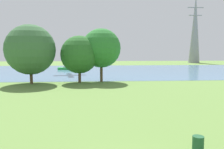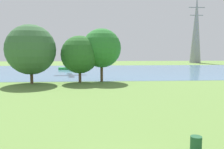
# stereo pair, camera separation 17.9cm
# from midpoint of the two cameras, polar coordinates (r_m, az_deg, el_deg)

# --- Properties ---
(ground_plane) EXTENTS (160.00, 160.00, 0.00)m
(ground_plane) POSITION_cam_midpoint_polar(r_m,az_deg,el_deg) (30.49, -1.41, -3.63)
(ground_plane) COLOR olive
(litter_bin) EXTENTS (0.56, 0.56, 0.80)m
(litter_bin) POSITION_cam_midpoint_polar(r_m,az_deg,el_deg) (12.94, 19.85, -15.44)
(litter_bin) COLOR #1E512D
(litter_bin) RESTS_ON ground
(water_surface) EXTENTS (140.00, 40.00, 0.02)m
(water_surface) POSITION_cam_midpoint_polar(r_m,az_deg,el_deg) (58.28, -2.58, 0.91)
(water_surface) COLOR #527A9F
(water_surface) RESTS_ON ground
(sailboat_green) EXTENTS (4.90, 1.85, 8.06)m
(sailboat_green) POSITION_cam_midpoint_polar(r_m,az_deg,el_deg) (62.44, -10.36, 1.58)
(sailboat_green) COLOR green
(sailboat_green) RESTS_ON water_surface
(tree_east_far) EXTENTS (7.45, 7.45, 8.82)m
(tree_east_far) POSITION_cam_midpoint_polar(r_m,az_deg,el_deg) (37.48, -18.75, 5.65)
(tree_east_far) COLOR brown
(tree_east_far) RESTS_ON ground
(tree_east_near) EXTENTS (5.83, 5.83, 7.26)m
(tree_east_near) POSITION_cam_midpoint_polar(r_m,az_deg,el_deg) (37.16, -7.62, 4.74)
(tree_east_near) COLOR brown
(tree_east_near) RESTS_ON ground
(tree_west_near) EXTENTS (6.19, 6.19, 8.44)m
(tree_west_near) POSITION_cam_midpoint_polar(r_m,az_deg,el_deg) (37.95, -2.38, 6.32)
(tree_west_near) COLOR brown
(tree_west_near) RESTS_ON ground
(electricity_pylon) EXTENTS (6.40, 4.40, 27.07)m
(electricity_pylon) POSITION_cam_midpoint_polar(r_m,az_deg,el_deg) (101.22, 19.53, 10.35)
(electricity_pylon) COLOR gray
(electricity_pylon) RESTS_ON ground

